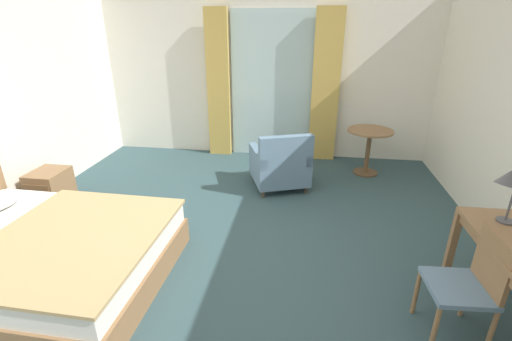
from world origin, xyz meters
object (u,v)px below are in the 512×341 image
object	(u,v)px
bed	(35,254)
armchair_by_window	(280,165)
desk_lamp	(508,182)
round_cafe_table	(369,141)
nightstand	(51,189)
desk_chair	(470,281)

from	to	relation	value
bed	armchair_by_window	distance (m)	3.12
desk_lamp	round_cafe_table	size ratio (longest dim) A/B	0.70
bed	desk_lamp	size ratio (longest dim) A/B	4.54
desk_lamp	nightstand	bearing A→B (deg)	167.21
desk_chair	desk_lamp	bearing A→B (deg)	54.76
desk_lamp	armchair_by_window	bearing A→B (deg)	131.71
desk_lamp	armchair_by_window	distance (m)	2.90
desk_lamp	armchair_by_window	world-z (taller)	desk_lamp
armchair_by_window	round_cafe_table	world-z (taller)	armchair_by_window
nightstand	desk_chair	xyz separation A→B (m)	(4.48, -1.47, 0.26)
desk_chair	nightstand	bearing A→B (deg)	161.85
nightstand	desk_lamp	size ratio (longest dim) A/B	0.97
armchair_by_window	desk_lamp	bearing A→B (deg)	-48.29
armchair_by_window	bed	bearing A→B (deg)	-131.30
bed	desk_lamp	xyz separation A→B (m)	(3.92, 0.26, 0.86)
armchair_by_window	round_cafe_table	bearing A→B (deg)	28.37
bed	desk_lamp	world-z (taller)	desk_lamp
desk_lamp	bed	bearing A→B (deg)	-176.17
desk_chair	round_cafe_table	xyz separation A→B (m)	(-0.26, 3.19, 0.03)
bed	armchair_by_window	xyz separation A→B (m)	(2.06, 2.34, 0.07)
desk_chair	armchair_by_window	bearing A→B (deg)	122.60
desk_chair	armchair_by_window	size ratio (longest dim) A/B	0.90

